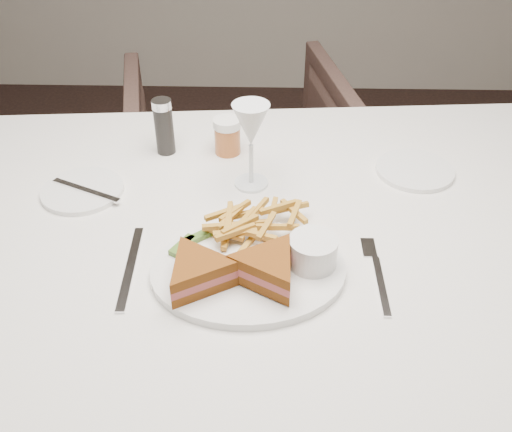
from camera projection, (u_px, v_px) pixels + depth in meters
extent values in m
cube|color=silver|center=(257.00, 353.00, 1.28)|extent=(1.42, 1.01, 0.75)
imported|color=#48322C|center=(239.00, 161.00, 1.95)|extent=(0.83, 0.79, 0.73)
ellipsoid|color=white|center=(248.00, 271.00, 0.93)|extent=(0.34, 0.27, 0.01)
cube|color=silver|center=(130.00, 267.00, 0.95)|extent=(0.02, 0.21, 0.00)
cylinder|color=white|center=(82.00, 190.00, 1.12)|extent=(0.16, 0.16, 0.01)
cylinder|color=white|center=(415.00, 170.00, 1.18)|extent=(0.16, 0.16, 0.01)
cylinder|color=black|center=(164.00, 127.00, 1.21)|extent=(0.04, 0.04, 0.12)
cylinder|color=#A95928|center=(227.00, 136.00, 1.22)|extent=(0.06, 0.06, 0.08)
cube|color=#466B25|center=(197.00, 237.00, 0.98)|extent=(0.05, 0.05, 0.01)
cube|color=#466B25|center=(182.00, 245.00, 0.97)|extent=(0.04, 0.06, 0.01)
cylinder|color=white|center=(313.00, 251.00, 0.92)|extent=(0.08, 0.08, 0.05)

